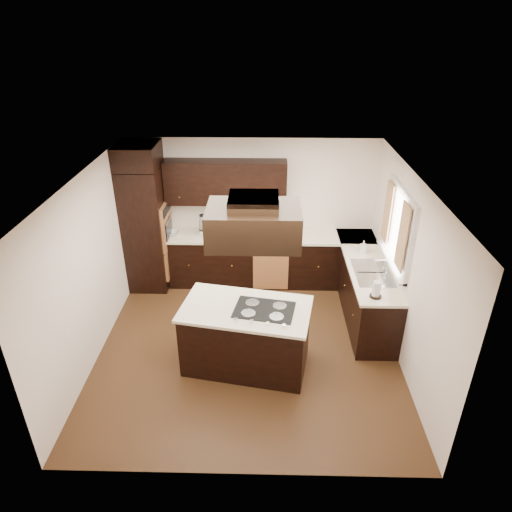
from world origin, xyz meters
name	(u,v)px	position (x,y,z in m)	size (l,w,h in m)	color
floor	(248,346)	(0.00, 0.00, -0.01)	(4.20, 4.20, 0.02)	brown
ceiling	(246,179)	(0.00, 0.00, 2.51)	(4.20, 4.20, 0.02)	white
wall_back	(252,210)	(0.00, 2.11, 1.25)	(4.20, 0.02, 2.50)	white
wall_front	(238,385)	(0.00, -2.11, 1.25)	(4.20, 0.02, 2.50)	white
wall_left	(90,269)	(-2.11, 0.00, 1.25)	(0.02, 4.20, 2.50)	white
wall_right	(408,272)	(2.11, 0.00, 1.25)	(0.02, 4.20, 2.50)	white
oven_column	(146,229)	(-1.78, 1.71, 1.06)	(0.65, 0.75, 2.12)	black
wall_oven_face	(167,226)	(-1.43, 1.71, 1.12)	(0.05, 0.62, 0.78)	#B27040
base_cabinets_back	(254,260)	(0.03, 1.80, 0.44)	(2.93, 0.60, 0.88)	black
base_cabinets_right	(364,288)	(1.80, 0.90, 0.44)	(0.60, 2.40, 0.88)	black
countertop_back	(254,236)	(0.03, 1.79, 0.90)	(2.93, 0.63, 0.04)	#F7EBCB
countertop_right	(367,262)	(1.79, 0.90, 0.90)	(0.63, 2.40, 0.04)	#F7EBCB
upper_cabinets	(226,182)	(-0.43, 1.93, 1.81)	(2.00, 0.34, 0.72)	black
dishwasher_front	(271,270)	(0.33, 1.50, 0.40)	(0.60, 0.05, 0.72)	#B27040
window_frame	(398,227)	(2.07, 0.55, 1.65)	(0.06, 1.32, 1.12)	silver
window_pane	(400,227)	(2.10, 0.55, 1.65)	(0.00, 1.20, 1.00)	white
curtain_left	(403,237)	(2.01, 0.13, 1.70)	(0.02, 0.34, 0.90)	beige
curtain_right	(388,212)	(2.01, 0.97, 1.70)	(0.02, 0.34, 0.90)	beige
sink_rim	(372,273)	(1.80, 0.55, 0.92)	(0.52, 0.84, 0.01)	silver
island	(246,338)	(-0.01, -0.39, 0.44)	(1.60, 0.87, 0.88)	black
island_top	(246,309)	(-0.01, -0.39, 0.90)	(1.65, 0.93, 0.04)	#F7EBCB
cooktop	(264,310)	(0.23, -0.43, 0.93)	(0.75, 0.50, 0.01)	black
range_hood	(254,225)	(0.10, -0.55, 2.16)	(1.05, 0.72, 0.42)	black
hood_duct	(254,202)	(0.10, -0.55, 2.44)	(0.55, 0.50, 0.13)	black
blender_base	(203,233)	(-0.83, 1.76, 0.97)	(0.15, 0.15, 0.10)	silver
blender_pitcher	(203,223)	(-0.83, 1.76, 1.15)	(0.13, 0.13, 0.26)	silver
spice_rack	(216,227)	(-0.61, 1.77, 1.07)	(0.36, 0.09, 0.30)	black
mixing_bowl	(172,233)	(-1.36, 1.77, 0.95)	(0.23, 0.23, 0.06)	silver
soap_bottle	(363,247)	(1.77, 1.19, 1.02)	(0.09, 0.09, 0.20)	silver
paper_towel	(376,290)	(1.71, -0.09, 1.04)	(0.11, 0.11, 0.23)	silver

